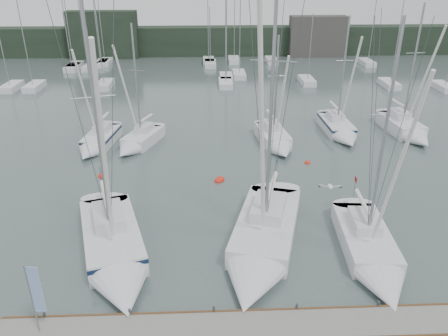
% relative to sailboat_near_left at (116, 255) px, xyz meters
% --- Properties ---
extents(ground, '(160.00, 160.00, 0.00)m').
position_rel_sailboat_near_left_xyz_m(ground, '(7.44, -0.30, -0.65)').
color(ground, '#4D5E5C').
rests_on(ground, ground).
extents(dock, '(24.00, 2.00, 0.40)m').
position_rel_sailboat_near_left_xyz_m(dock, '(7.44, -5.30, -0.45)').
color(dock, slate).
rests_on(dock, ground).
extents(far_treeline, '(90.00, 4.00, 5.00)m').
position_rel_sailboat_near_left_xyz_m(far_treeline, '(7.44, 61.70, 1.85)').
color(far_treeline, black).
rests_on(far_treeline, ground).
extents(far_building_left, '(12.00, 3.00, 8.00)m').
position_rel_sailboat_near_left_xyz_m(far_building_left, '(-12.56, 59.70, 3.35)').
color(far_building_left, black).
rests_on(far_building_left, ground).
extents(far_building_right, '(10.00, 3.00, 7.00)m').
position_rel_sailboat_near_left_xyz_m(far_building_right, '(25.44, 59.70, 2.85)').
color(far_building_right, '#3D3B38').
rests_on(far_building_right, ground).
extents(mast_forest, '(59.79, 23.31, 14.80)m').
position_rel_sailboat_near_left_xyz_m(mast_forest, '(3.64, 46.37, -0.17)').
color(mast_forest, silver).
rests_on(mast_forest, ground).
extents(sailboat_near_left, '(6.13, 11.08, 15.86)m').
position_rel_sailboat_near_left_xyz_m(sailboat_near_left, '(0.00, 0.00, 0.00)').
color(sailboat_near_left, silver).
rests_on(sailboat_near_left, ground).
extents(sailboat_near_center, '(6.48, 12.00, 18.70)m').
position_rel_sailboat_near_left_xyz_m(sailboat_near_center, '(8.19, 0.16, -0.04)').
color(sailboat_near_center, silver).
rests_on(sailboat_near_center, ground).
extents(sailboat_near_right, '(3.50, 9.76, 14.29)m').
position_rel_sailboat_near_left_xyz_m(sailboat_near_right, '(14.48, -0.74, -0.13)').
color(sailboat_near_right, silver).
rests_on(sailboat_near_right, ground).
extents(sailboat_mid_a, '(3.31, 7.53, 11.36)m').
position_rel_sailboat_near_left_xyz_m(sailboat_mid_a, '(-4.83, 17.37, -0.09)').
color(sailboat_mid_a, silver).
rests_on(sailboat_mid_a, ground).
extents(sailboat_mid_b, '(4.42, 6.94, 11.68)m').
position_rel_sailboat_near_left_xyz_m(sailboat_mid_b, '(-1.20, 17.27, -0.12)').
color(sailboat_mid_b, silver).
rests_on(sailboat_mid_b, ground).
extents(sailboat_mid_c, '(3.21, 7.38, 10.69)m').
position_rel_sailboat_near_left_xyz_m(sailboat_mid_c, '(11.67, 16.89, -0.09)').
color(sailboat_mid_c, silver).
rests_on(sailboat_mid_c, ground).
extents(sailboat_mid_d, '(2.64, 8.11, 12.01)m').
position_rel_sailboat_near_left_xyz_m(sailboat_mid_d, '(18.42, 19.57, -0.09)').
color(sailboat_mid_d, silver).
rests_on(sailboat_mid_d, ground).
extents(sailboat_mid_e, '(3.33, 8.35, 13.16)m').
position_rel_sailboat_near_left_xyz_m(sailboat_mid_e, '(25.00, 19.11, -0.04)').
color(sailboat_mid_e, silver).
rests_on(sailboat_mid_e, ground).
extents(buoy_a, '(0.66, 0.66, 0.66)m').
position_rel_sailboat_near_left_xyz_m(buoy_a, '(6.28, 10.34, -0.65)').
color(buoy_a, red).
rests_on(buoy_a, ground).
extents(buoy_b, '(0.49, 0.49, 0.49)m').
position_rel_sailboat_near_left_xyz_m(buoy_b, '(13.83, 13.24, -0.65)').
color(buoy_b, red).
rests_on(buoy_b, ground).
extents(buoy_c, '(0.59, 0.59, 0.59)m').
position_rel_sailboat_near_left_xyz_m(buoy_c, '(-3.20, 11.38, -0.65)').
color(buoy_c, red).
rests_on(buoy_c, ground).
extents(dock_banner, '(0.56, 0.08, 3.71)m').
position_rel_sailboat_near_left_xyz_m(dock_banner, '(-2.33, -5.23, 1.94)').
color(dock_banner, gray).
rests_on(dock_banner, dock).
extents(seagull, '(1.04, 0.48, 0.21)m').
position_rel_sailboat_near_left_xyz_m(seagull, '(11.19, -1.81, 5.07)').
color(seagull, white).
rests_on(seagull, ground).
extents(buoy_d, '(0.63, 0.63, 0.63)m').
position_rel_sailboat_near_left_xyz_m(buoy_d, '(6.10, 10.13, -0.65)').
color(buoy_d, red).
rests_on(buoy_d, ground).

